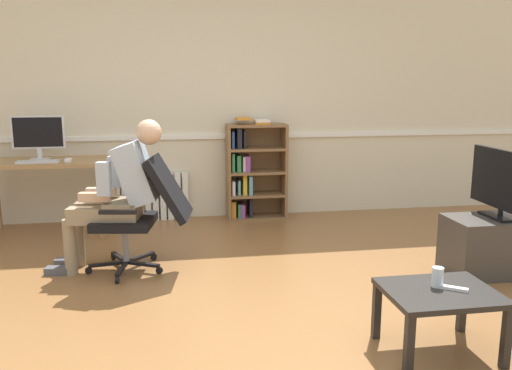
# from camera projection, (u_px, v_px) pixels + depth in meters

# --- Properties ---
(ground_plane) EXTENTS (18.00, 18.00, 0.00)m
(ground_plane) POSITION_uv_depth(u_px,v_px,m) (255.00, 311.00, 3.53)
(ground_plane) COLOR brown
(back_wall) EXTENTS (12.00, 0.13, 2.70)m
(back_wall) POSITION_uv_depth(u_px,v_px,m) (216.00, 98.00, 5.83)
(back_wall) COLOR beige
(back_wall) RESTS_ON ground_plane
(computer_desk) EXTENTS (1.21, 0.62, 0.76)m
(computer_desk) POSITION_uv_depth(u_px,v_px,m) (45.00, 172.00, 5.20)
(computer_desk) COLOR #9E7547
(computer_desk) RESTS_ON ground_plane
(imac_monitor) EXTENTS (0.51, 0.14, 0.44)m
(imac_monitor) POSITION_uv_depth(u_px,v_px,m) (38.00, 134.00, 5.20)
(imac_monitor) COLOR silver
(imac_monitor) RESTS_ON computer_desk
(keyboard) EXTENTS (0.39, 0.12, 0.02)m
(keyboard) POSITION_uv_depth(u_px,v_px,m) (38.00, 162.00, 5.04)
(keyboard) COLOR silver
(keyboard) RESTS_ON computer_desk
(computer_mouse) EXTENTS (0.06, 0.10, 0.03)m
(computer_mouse) POSITION_uv_depth(u_px,v_px,m) (68.00, 160.00, 5.10)
(computer_mouse) COLOR white
(computer_mouse) RESTS_ON computer_desk
(bookshelf) EXTENTS (0.66, 0.29, 1.14)m
(bookshelf) POSITION_uv_depth(u_px,v_px,m) (252.00, 171.00, 5.85)
(bookshelf) COLOR brown
(bookshelf) RESTS_ON ground_plane
(radiator) EXTENTS (0.81, 0.08, 0.53)m
(radiator) POSITION_uv_depth(u_px,v_px,m) (152.00, 197.00, 5.82)
(radiator) COLOR white
(radiator) RESTS_ON ground_plane
(office_chair) EXTENTS (0.89, 0.62, 0.95)m
(office_chair) POSITION_uv_depth(u_px,v_px,m) (144.00, 209.00, 4.21)
(office_chair) COLOR black
(office_chair) RESTS_ON ground_plane
(person_seated) EXTENTS (0.97, 0.46, 1.24)m
(person_seated) POSITION_uv_depth(u_px,v_px,m) (118.00, 192.00, 4.18)
(person_seated) COLOR #937F60
(person_seated) RESTS_ON ground_plane
(tv_stand) EXTENTS (0.82, 0.43, 0.46)m
(tv_stand) POSITION_uv_depth(u_px,v_px,m) (497.00, 245.00, 4.20)
(tv_stand) COLOR #3D3833
(tv_stand) RESTS_ON ground_plane
(tv_screen) EXTENTS (0.20, 0.82, 0.54)m
(tv_screen) POSITION_uv_depth(u_px,v_px,m) (503.00, 183.00, 4.10)
(tv_screen) COLOR black
(tv_screen) RESTS_ON tv_stand
(coffee_table) EXTENTS (0.62, 0.50, 0.38)m
(coffee_table) POSITION_uv_depth(u_px,v_px,m) (440.00, 299.00, 2.94)
(coffee_table) COLOR black
(coffee_table) RESTS_ON ground_plane
(drinking_glass) EXTENTS (0.07, 0.07, 0.11)m
(drinking_glass) POSITION_uv_depth(u_px,v_px,m) (438.00, 277.00, 2.97)
(drinking_glass) COLOR silver
(drinking_glass) RESTS_ON coffee_table
(spare_remote) EXTENTS (0.14, 0.11, 0.02)m
(spare_remote) POSITION_uv_depth(u_px,v_px,m) (454.00, 288.00, 2.93)
(spare_remote) COLOR white
(spare_remote) RESTS_ON coffee_table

